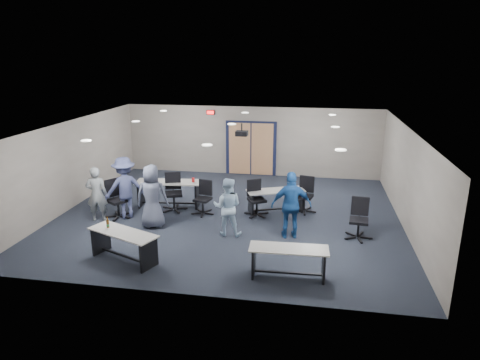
% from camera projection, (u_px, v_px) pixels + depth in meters
% --- Properties ---
extents(floor, '(10.00, 10.00, 0.00)m').
position_uv_depth(floor, '(229.00, 214.00, 12.92)').
color(floor, black).
rests_on(floor, ground).
extents(back_wall, '(10.00, 0.04, 2.70)m').
position_uv_depth(back_wall, '(251.00, 141.00, 16.78)').
color(back_wall, gray).
rests_on(back_wall, floor).
extents(front_wall, '(10.00, 0.04, 2.70)m').
position_uv_depth(front_wall, '(183.00, 233.00, 8.29)').
color(front_wall, gray).
rests_on(front_wall, floor).
extents(left_wall, '(0.04, 9.00, 2.70)m').
position_uv_depth(left_wall, '(72.00, 164.00, 13.35)').
color(left_wall, gray).
rests_on(left_wall, floor).
extents(right_wall, '(0.04, 9.00, 2.70)m').
position_uv_depth(right_wall, '(407.00, 180.00, 11.72)').
color(right_wall, gray).
rests_on(right_wall, floor).
extents(ceiling, '(10.00, 9.00, 0.04)m').
position_uv_depth(ceiling, '(228.00, 126.00, 12.14)').
color(ceiling, white).
rests_on(ceiling, back_wall).
extents(double_door, '(2.00, 0.07, 2.20)m').
position_uv_depth(double_door, '(251.00, 149.00, 16.83)').
color(double_door, black).
rests_on(double_door, back_wall).
extents(exit_sign, '(0.32, 0.07, 0.18)m').
position_uv_depth(exit_sign, '(211.00, 112.00, 16.67)').
color(exit_sign, black).
rests_on(exit_sign, back_wall).
extents(ceiling_projector, '(0.35, 0.32, 0.37)m').
position_uv_depth(ceiling_projector, '(242.00, 133.00, 12.65)').
color(ceiling_projector, black).
rests_on(ceiling_projector, ceiling).
extents(ceiling_can_lights, '(6.24, 5.74, 0.02)m').
position_uv_depth(ceiling_can_lights, '(230.00, 125.00, 12.39)').
color(ceiling_can_lights, white).
rests_on(ceiling_can_lights, ceiling).
extents(table_front_left, '(1.87, 1.22, 0.99)m').
position_uv_depth(table_front_left, '(123.00, 241.00, 9.96)').
color(table_front_left, '#A3A09A').
rests_on(table_front_left, floor).
extents(table_front_right, '(1.72, 0.63, 0.69)m').
position_uv_depth(table_front_right, '(288.00, 257.00, 9.21)').
color(table_front_right, '#A3A09A').
rests_on(table_front_right, floor).
extents(table_back_left, '(2.08, 0.89, 0.96)m').
position_uv_depth(table_back_left, '(169.00, 189.00, 13.46)').
color(table_back_left, '#A3A09A').
rests_on(table_back_left, floor).
extents(table_back_right, '(1.83, 1.19, 0.71)m').
position_uv_depth(table_back_right, '(276.00, 197.00, 12.98)').
color(table_back_right, '#A3A09A').
rests_on(table_back_right, floor).
extents(chair_back_a, '(0.94, 0.94, 1.17)m').
position_uv_depth(chair_back_a, '(174.00, 192.00, 13.11)').
color(chair_back_a, black).
rests_on(chair_back_a, floor).
extents(chair_back_b, '(0.76, 0.76, 1.03)m').
position_uv_depth(chair_back_b, '(203.00, 198.00, 12.82)').
color(chair_back_b, black).
rests_on(chair_back_b, floor).
extents(chair_back_c, '(0.92, 0.92, 1.07)m').
position_uv_depth(chair_back_c, '(257.00, 199.00, 12.70)').
color(chair_back_c, black).
rests_on(chair_back_c, floor).
extents(chair_back_d, '(0.82, 0.82, 1.09)m').
position_uv_depth(chair_back_d, '(305.00, 195.00, 12.99)').
color(chair_back_d, black).
rests_on(chair_back_d, floor).
extents(chair_loose_left, '(1.00, 1.00, 1.14)m').
position_uv_depth(chair_loose_left, '(118.00, 199.00, 12.54)').
color(chair_loose_left, black).
rests_on(chair_loose_left, floor).
extents(chair_loose_right, '(0.76, 0.76, 1.09)m').
position_uv_depth(chair_loose_right, '(359.00, 219.00, 11.12)').
color(chair_loose_right, black).
rests_on(chair_loose_right, floor).
extents(person_gray, '(0.67, 0.53, 1.62)m').
position_uv_depth(person_gray, '(97.00, 194.00, 12.23)').
color(person_gray, gray).
rests_on(person_gray, floor).
extents(person_plaid, '(0.95, 0.70, 1.79)m').
position_uv_depth(person_plaid, '(152.00, 196.00, 11.78)').
color(person_plaid, '#4C5268').
rests_on(person_plaid, floor).
extents(person_lightblue, '(0.78, 0.62, 1.58)m').
position_uv_depth(person_lightblue, '(227.00, 207.00, 11.30)').
color(person_lightblue, '#BDDDFA').
rests_on(person_lightblue, floor).
extents(person_navy, '(1.11, 0.61, 1.79)m').
position_uv_depth(person_navy, '(291.00, 205.00, 11.11)').
color(person_navy, navy).
rests_on(person_navy, floor).
extents(person_back, '(1.35, 1.26, 1.83)m').
position_uv_depth(person_back, '(125.00, 188.00, 12.47)').
color(person_back, '#3F4772').
rests_on(person_back, floor).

